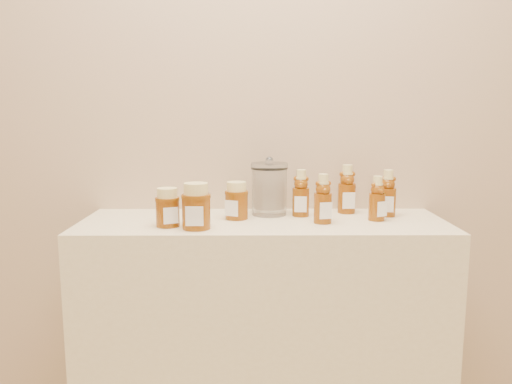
{
  "coord_description": "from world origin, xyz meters",
  "views": [
    {
      "loc": [
        -0.03,
        -0.06,
        1.25
      ],
      "look_at": [
        -0.02,
        1.52,
        1.0
      ],
      "focal_mm": 35.0,
      "sensor_mm": 36.0,
      "label": 1
    }
  ],
  "objects_px": {
    "bear_bottle_front_left": "(323,195)",
    "honey_jar_left": "(168,207)",
    "display_table": "(263,348)",
    "glass_canister": "(269,187)",
    "bear_bottle_back_left": "(301,190)"
  },
  "relations": [
    {
      "from": "bear_bottle_front_left",
      "to": "bear_bottle_back_left",
      "type": "bearing_deg",
      "value": 106.62
    },
    {
      "from": "honey_jar_left",
      "to": "bear_bottle_back_left",
      "type": "bearing_deg",
      "value": -4.43
    },
    {
      "from": "display_table",
      "to": "bear_bottle_back_left",
      "type": "distance_m",
      "value": 0.56
    },
    {
      "from": "display_table",
      "to": "glass_canister",
      "type": "xyz_separation_m",
      "value": [
        0.02,
        0.1,
        0.55
      ]
    },
    {
      "from": "bear_bottle_back_left",
      "to": "bear_bottle_front_left",
      "type": "xyz_separation_m",
      "value": [
        0.06,
        -0.11,
        -0.0
      ]
    },
    {
      "from": "bear_bottle_front_left",
      "to": "honey_jar_left",
      "type": "bearing_deg",
      "value": 172.99
    },
    {
      "from": "display_table",
      "to": "glass_canister",
      "type": "bearing_deg",
      "value": 77.01
    },
    {
      "from": "glass_canister",
      "to": "honey_jar_left",
      "type": "bearing_deg",
      "value": -151.18
    },
    {
      "from": "display_table",
      "to": "bear_bottle_front_left",
      "type": "bearing_deg",
      "value": -10.95
    },
    {
      "from": "display_table",
      "to": "honey_jar_left",
      "type": "xyz_separation_m",
      "value": [
        -0.3,
        -0.08,
        0.51
      ]
    },
    {
      "from": "display_table",
      "to": "honey_jar_left",
      "type": "distance_m",
      "value": 0.6
    },
    {
      "from": "bear_bottle_front_left",
      "to": "honey_jar_left",
      "type": "height_order",
      "value": "bear_bottle_front_left"
    },
    {
      "from": "display_table",
      "to": "honey_jar_left",
      "type": "relative_size",
      "value": 9.93
    },
    {
      "from": "bear_bottle_back_left",
      "to": "honey_jar_left",
      "type": "distance_m",
      "value": 0.46
    },
    {
      "from": "display_table",
      "to": "bear_bottle_front_left",
      "type": "distance_m",
      "value": 0.57
    }
  ]
}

